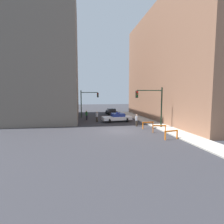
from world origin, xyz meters
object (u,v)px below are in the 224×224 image
pedestrian_sidewalk (137,120)px  barrier_front (171,133)px  police_car (117,117)px  barrier_back (148,124)px  traffic_light_near (153,101)px  pedestrian_corner (87,115)px  traffic_light_far (87,100)px  barrier_mid (159,127)px  parked_car_near (111,111)px  pedestrian_crossing (97,116)px

pedestrian_sidewalk → barrier_front: size_ratio=1.05×
police_car → barrier_back: (2.74, -6.34, -0.11)m
traffic_light_near → pedestrian_corner: size_ratio=3.13×
traffic_light_far → barrier_back: 15.06m
pedestrian_sidewalk → barrier_back: 2.08m
pedestrian_sidewalk → barrier_front: (1.10, -7.40, -0.24)m
pedestrian_sidewalk → barrier_mid: 4.59m
barrier_front → barrier_back: same height
traffic_light_near → police_car: (-3.50, 6.10, -2.81)m
parked_car_near → pedestrian_corner: (-5.78, -8.00, 0.19)m
traffic_light_near → pedestrian_sidewalk: (-1.68, 1.60, -2.67)m
parked_car_near → pedestrian_crossing: bearing=-114.8°
parked_car_near → pedestrian_sidewalk: 15.32m
traffic_light_near → parked_car_near: traffic_light_near is taller
traffic_light_far → police_car: size_ratio=1.07×
pedestrian_crossing → pedestrian_corner: 2.71m
pedestrian_sidewalk → barrier_front: 7.49m
pedestrian_corner → barrier_back: pedestrian_corner is taller
pedestrian_corner → barrier_mid: pedestrian_corner is taller
parked_car_near → pedestrian_sidewalk: (0.80, -15.30, 0.19)m
pedestrian_sidewalk → barrier_back: size_ratio=1.04×
police_car → parked_car_near: (1.02, 10.80, -0.05)m
traffic_light_near → pedestrian_corner: bearing=132.9°
police_car → pedestrian_sidewalk: bearing=-164.2°
police_car → barrier_mid: size_ratio=3.07×
pedestrian_crossing → barrier_back: bearing=-14.0°
traffic_light_near → barrier_mid: traffic_light_near is taller
traffic_light_far → barrier_front: traffic_light_far is taller
parked_car_near → pedestrian_crossing: (-4.21, -10.20, 0.19)m
traffic_light_far → parked_car_near: 7.50m
police_car → pedestrian_sidewalk: 4.85m
barrier_mid → traffic_light_far: bearing=116.2°
police_car → barrier_back: bearing=-162.9°
police_car → pedestrian_crossing: 3.25m
police_car → barrier_mid: (3.08, -8.90, -0.11)m
barrier_mid → pedestrian_crossing: bearing=123.4°
police_car → pedestrian_corner: (-4.77, 2.80, 0.14)m
pedestrian_corner → pedestrian_sidewalk: (6.59, -7.29, 0.00)m
traffic_light_near → police_car: size_ratio=1.07×
pedestrian_crossing → barrier_front: pedestrian_crossing is taller
traffic_light_near → barrier_back: bearing=-162.2°
police_car → barrier_front: size_ratio=3.08×
barrier_front → pedestrian_crossing: bearing=116.0°
pedestrian_crossing → barrier_back: (5.93, -6.94, -0.24)m
traffic_light_far → parked_car_near: size_ratio=1.19×
pedestrian_crossing → barrier_mid: size_ratio=1.05×
traffic_light_far → pedestrian_crossing: traffic_light_far is taller
parked_car_near → barrier_mid: parked_car_near is taller
pedestrian_crossing → barrier_mid: (6.27, -9.50, -0.24)m
pedestrian_sidewalk → barrier_mid: pedestrian_sidewalk is taller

